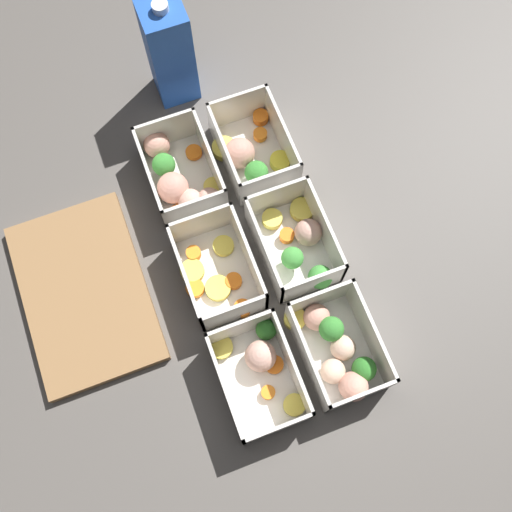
{
  "coord_description": "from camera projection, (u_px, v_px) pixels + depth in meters",
  "views": [
    {
      "loc": [
        -0.27,
        0.1,
        0.88
      ],
      "look_at": [
        0.0,
        0.0,
        0.03
      ],
      "focal_mm": 42.0,
      "sensor_mm": 36.0,
      "label": 1
    }
  ],
  "objects": [
    {
      "name": "container_far_center",
      "position": [
        217.0,
        271.0,
        0.9
      ],
      "size": [
        0.16,
        0.11,
        0.07
      ],
      "color": "silver",
      "rests_on": "ground_plane"
    },
    {
      "name": "container_far_left",
      "position": [
        260.0,
        369.0,
        0.85
      ],
      "size": [
        0.16,
        0.11,
        0.07
      ],
      "color": "silver",
      "rests_on": "ground_plane"
    },
    {
      "name": "container_near_left",
      "position": [
        338.0,
        350.0,
        0.86
      ],
      "size": [
        0.17,
        0.11,
        0.07
      ],
      "color": "silver",
      "rests_on": "ground_plane"
    },
    {
      "name": "juice_carton",
      "position": [
        170.0,
        52.0,
        0.94
      ],
      "size": [
        0.07,
        0.07,
        0.2
      ],
      "color": "blue",
      "rests_on": "ground_plane"
    },
    {
      "name": "container_near_right",
      "position": [
        250.0,
        152.0,
        0.96
      ],
      "size": [
        0.15,
        0.13,
        0.07
      ],
      "color": "silver",
      "rests_on": "ground_plane"
    },
    {
      "name": "ground_plane",
      "position": [
        256.0,
        261.0,
        0.93
      ],
      "size": [
        4.0,
        4.0,
        0.0
      ],
      "primitive_type": "plane",
      "color": "#56514C"
    },
    {
      "name": "container_far_right",
      "position": [
        179.0,
        176.0,
        0.95
      ],
      "size": [
        0.17,
        0.12,
        0.07
      ],
      "color": "silver",
      "rests_on": "ground_plane"
    },
    {
      "name": "cutting_board",
      "position": [
        85.0,
        292.0,
        0.9
      ],
      "size": [
        0.28,
        0.18,
        0.02
      ],
      "color": "olive",
      "rests_on": "ground_plane"
    },
    {
      "name": "container_near_center",
      "position": [
        298.0,
        244.0,
        0.91
      ],
      "size": [
        0.16,
        0.11,
        0.07
      ],
      "color": "silver",
      "rests_on": "ground_plane"
    }
  ]
}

